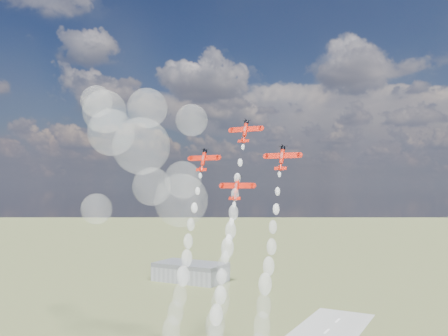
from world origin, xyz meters
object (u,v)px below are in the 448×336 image
hangar (190,272)px  plane_right (282,158)px  plane_left (203,160)px  plane_slot (236,188)px  plane_lead (245,131)px

hangar → plane_right: (132.68, -160.93, 71.21)m
plane_right → plane_left: bearing=180.0°
plane_right → plane_slot: 16.56m
hangar → plane_left: (105.55, -160.93, 71.21)m
plane_left → hangar: bearing=123.3°
hangar → plane_slot: bearing=-54.0°
plane_lead → plane_slot: plane_lead is taller
hangar → plane_left: bearing=-56.7°
plane_left → plane_lead: bearing=12.9°
plane_right → plane_slot: size_ratio=1.00×
hangar → plane_slot: 212.06m
plane_right → plane_slot: bearing=-167.1°
plane_lead → plane_slot: 18.99m
hangar → plane_lead: bearing=-53.0°
hangar → plane_left: plane_left is taller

